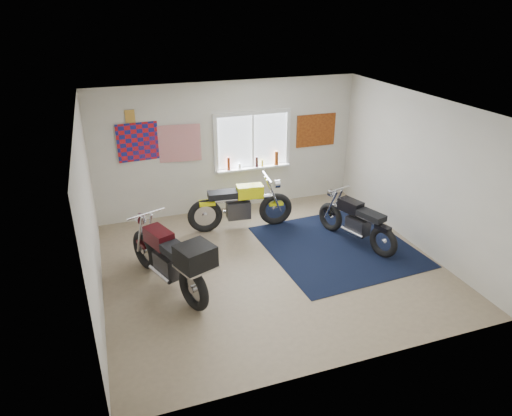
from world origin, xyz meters
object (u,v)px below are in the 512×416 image
object	(u,v)px
yellow_triumph	(240,206)
black_chrome_bike	(356,223)
maroon_tourer	(172,259)
navy_rug	(337,246)

from	to	relation	value
yellow_triumph	black_chrome_bike	xyz separation A→B (m)	(1.83, -1.27, -0.05)
yellow_triumph	maroon_tourer	world-z (taller)	maroon_tourer
black_chrome_bike	yellow_triumph	bearing A→B (deg)	36.47
navy_rug	maroon_tourer	distance (m)	3.15
black_chrome_bike	maroon_tourer	world-z (taller)	maroon_tourer
navy_rug	black_chrome_bike	bearing A→B (deg)	5.36
yellow_triumph	maroon_tourer	size ratio (longest dim) A/B	0.99
black_chrome_bike	maroon_tourer	xyz separation A→B (m)	(-3.44, -0.47, 0.16)
maroon_tourer	yellow_triumph	bearing A→B (deg)	-64.27
navy_rug	black_chrome_bike	distance (m)	0.55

